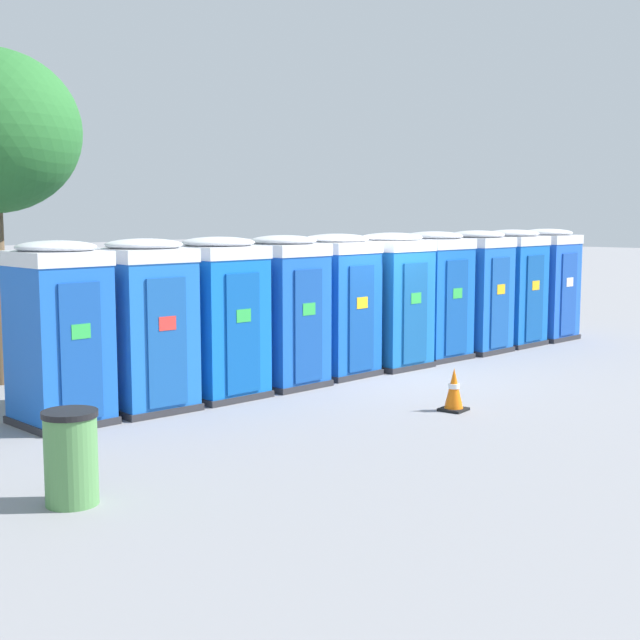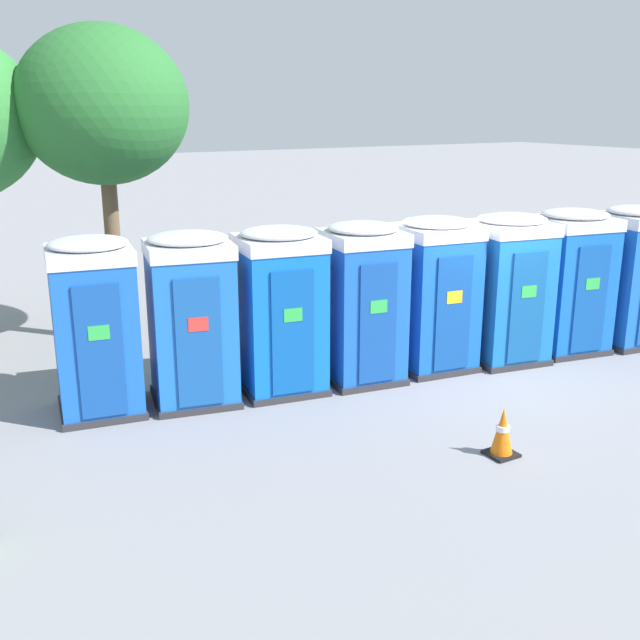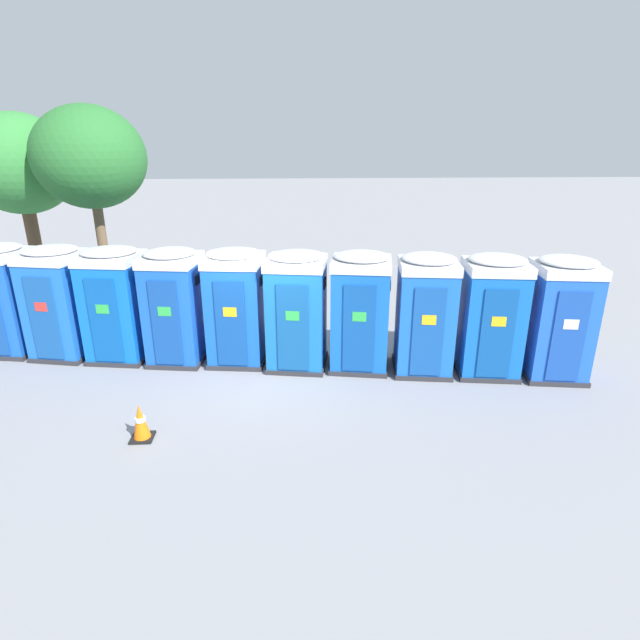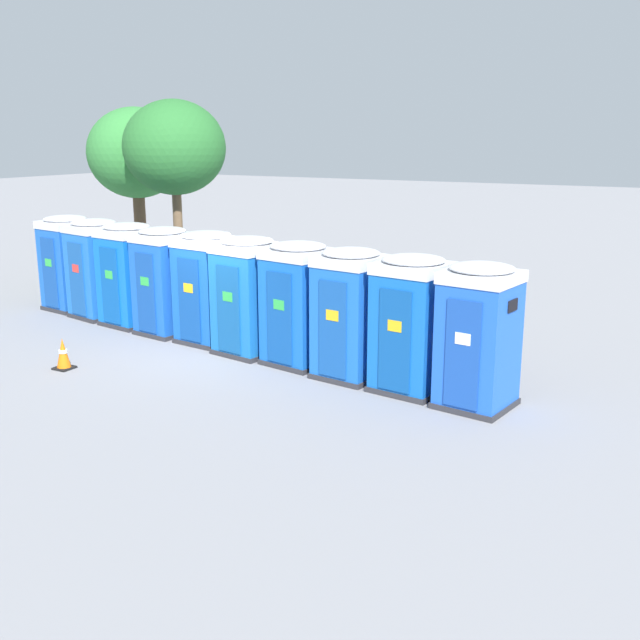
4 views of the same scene
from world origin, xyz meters
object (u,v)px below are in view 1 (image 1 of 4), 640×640
portapotty_1 (146,324)px  portapotty_4 (337,304)px  traffic_cone (454,390)px  portapotty_9 (546,284)px  portapotty_3 (284,310)px  portapotty_5 (392,300)px  portapotty_7 (477,291)px  portapotty_2 (220,317)px  trash_can (71,457)px  portapotty_8 (512,287)px  portapotty_6 (434,295)px  portapotty_0 (59,332)px

portapotty_1 → portapotty_4: (4.00, -0.59, 0.00)m
traffic_cone → portapotty_9: bearing=13.6°
portapotty_3 → portapotty_1: bearing=170.1°
portapotty_5 → portapotty_7: size_ratio=1.00×
portapotty_1 → portapotty_7: bearing=-9.4°
traffic_cone → portapotty_2: bearing=111.3°
trash_can → traffic_cone: size_ratio=1.50×
portapotty_4 → portapotty_7: 4.04m
trash_can → portapotty_8: bearing=5.2°
portapotty_3 → portapotty_4: (1.34, -0.12, -0.00)m
portapotty_2 → trash_can: size_ratio=2.65×
portapotty_2 → portapotty_7: 6.73m
portapotty_5 → portapotty_6: same height
portapotty_0 → portapotty_3: 4.04m
portapotty_9 → portapotty_8: bearing=169.6°
trash_can → portapotty_2: bearing=27.1°
portapotty_1 → portapotty_0: bearing=167.6°
portapotty_7 → portapotty_8: 1.35m
portapotty_1 → portapotty_2: size_ratio=1.00×
portapotty_7 → traffic_cone: portapotty_7 is taller
portapotty_6 → portapotty_7: same height
portapotty_0 → portapotty_8: same height
portapotty_0 → portapotty_3: bearing=-10.7°
portapotty_8 → traffic_cone: 7.05m
portapotty_1 → traffic_cone: bearing=-54.0°
portapotty_7 → portapotty_9: same height
portapotty_1 → portapotty_3: (2.65, -0.46, 0.00)m
portapotty_6 → portapotty_4: bearing=170.1°
portapotty_7 → portapotty_8: same height
portapotty_3 → trash_can: portapotty_3 is taller
portapotty_5 → trash_can: portapotty_5 is taller
portapotty_4 → traffic_cone: size_ratio=3.97×
portapotty_5 → trash_can: bearing=-168.7°
portapotty_2 → portapotty_1: bearing=170.1°
portapotty_3 → portapotty_8: bearing=-8.8°
portapotty_0 → traffic_cone: bearing=-44.8°
portapotty_6 → traffic_cone: portapotty_6 is taller
portapotty_4 → trash_can: portapotty_4 is taller
traffic_cone → trash_can: bearing=170.4°
portapotty_5 → traffic_cone: bearing=-133.7°
portapotty_4 → portapotty_7: (3.97, -0.74, 0.00)m
portapotty_9 → trash_can: (-14.04, -0.91, -0.80)m
portapotty_1 → trash_can: (-3.41, -2.65, -0.80)m
portapotty_9 → traffic_cone: bearing=-166.4°
portapotty_4 → trash_can: bearing=-164.4°
trash_can → portapotty_9: bearing=3.7°
portapotty_3 → portapotty_9: (7.98, -1.28, -0.00)m
portapotty_2 → trash_can: bearing=-152.9°
portapotty_6 → portapotty_1: bearing=171.0°
portapotty_1 → traffic_cone: 4.65m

